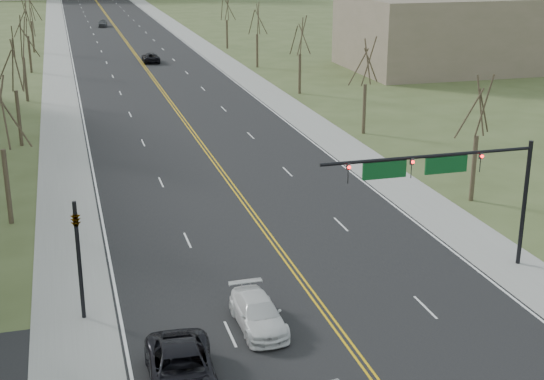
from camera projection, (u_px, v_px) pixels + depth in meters
road at (130, 47)px, 127.92m from camera, size 20.00×380.00×0.01m
cross_road at (362, 363)px, 32.91m from camera, size 120.00×14.00×0.01m
sidewalk_left at (57, 50)px, 124.86m from camera, size 4.00×380.00×0.03m
sidewalk_right at (200, 45)px, 130.98m from camera, size 4.00×380.00×0.03m
center_line at (130, 47)px, 127.92m from camera, size 0.42×380.00×0.01m
edge_line_left at (70, 49)px, 125.42m from camera, size 0.15×380.00×0.01m
edge_line_right at (188, 45)px, 130.42m from camera, size 0.15×380.00×0.01m
signal_mast at (444, 174)px, 39.83m from camera, size 12.12×0.44×7.20m
signal_left at (78, 247)px, 35.65m from camera, size 0.32×0.36×6.00m
tree_r_0 at (479, 109)px, 51.23m from camera, size 3.74×3.74×8.50m
tree_r_1 at (366, 64)px, 69.51m from camera, size 3.74×3.74×8.50m
tree_l_1 at (14, 68)px, 65.13m from camera, size 3.96×3.96×9.00m
tree_r_2 at (300, 38)px, 87.78m from camera, size 3.74×3.74×8.50m
tree_l_2 at (21, 39)px, 83.40m from camera, size 3.96×3.96×9.00m
tree_r_3 at (257, 21)px, 106.05m from camera, size 3.74×3.74×8.50m
tree_l_3 at (26, 21)px, 101.68m from camera, size 3.96×3.96×9.00m
tree_r_4 at (227, 8)px, 124.32m from camera, size 3.74×3.74×8.50m
tree_l_4 at (30, 8)px, 119.95m from camera, size 3.96×3.96×9.00m
bldg_right_mass at (441, 33)px, 105.48m from camera, size 25.00×20.00×10.00m
car_sb_outer_lead at (182, 370)px, 30.77m from camera, size 3.14×6.18×1.67m
car_sb_inner_second at (258, 313)px, 35.72m from camera, size 2.10×4.95×1.42m
car_far_nb at (151, 57)px, 112.07m from camera, size 2.45×5.16×1.42m
car_far_sb at (103, 23)px, 157.06m from camera, size 2.14×4.43×1.46m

